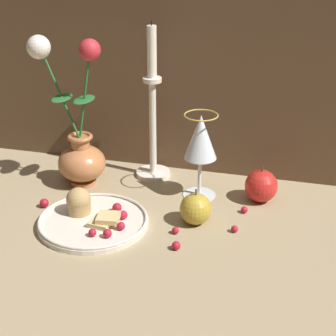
% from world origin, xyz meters
% --- Properties ---
extents(ground_plane, '(2.40, 2.40, 0.00)m').
position_xyz_m(ground_plane, '(0.00, 0.00, 0.00)').
color(ground_plane, '#9E8966').
rests_on(ground_plane, ground).
extents(vase, '(0.16, 0.11, 0.34)m').
position_xyz_m(vase, '(-0.17, 0.09, 0.10)').
color(vase, '#B77042').
rests_on(vase, ground_plane).
extents(plate_with_pastries, '(0.22, 0.22, 0.07)m').
position_xyz_m(plate_with_pastries, '(-0.08, -0.08, 0.01)').
color(plate_with_pastries, silver).
rests_on(plate_with_pastries, ground_plane).
extents(wine_glass, '(0.07, 0.07, 0.19)m').
position_xyz_m(wine_glass, '(0.11, 0.10, 0.13)').
color(wine_glass, silver).
rests_on(wine_glass, ground_plane).
extents(candlestick, '(0.08, 0.08, 0.36)m').
position_xyz_m(candlestick, '(-0.02, 0.17, 0.14)').
color(candlestick, silver).
rests_on(candlestick, ground_plane).
extents(apple_beside_vase, '(0.06, 0.06, 0.08)m').
position_xyz_m(apple_beside_vase, '(0.13, -0.02, 0.03)').
color(apple_beside_vase, '#B2932D').
rests_on(apple_beside_vase, ground_plane).
extents(apple_near_glass, '(0.07, 0.07, 0.08)m').
position_xyz_m(apple_near_glass, '(0.24, 0.11, 0.04)').
color(apple_near_glass, red).
rests_on(apple_near_glass, ground_plane).
extents(berry_near_plate, '(0.01, 0.01, 0.01)m').
position_xyz_m(berry_near_plate, '(0.22, 0.05, 0.01)').
color(berry_near_plate, '#AD192D').
rests_on(berry_near_plate, ground_plane).
extents(berry_front_center, '(0.02, 0.02, 0.02)m').
position_xyz_m(berry_front_center, '(0.11, -0.13, 0.01)').
color(berry_front_center, '#AD192D').
rests_on(berry_front_center, ground_plane).
extents(berry_by_glass_stem, '(0.02, 0.02, 0.02)m').
position_xyz_m(berry_by_glass_stem, '(-0.20, -0.04, 0.01)').
color(berry_by_glass_stem, '#AD192D').
rests_on(berry_by_glass_stem, ground_plane).
extents(berry_under_candlestick, '(0.01, 0.01, 0.01)m').
position_xyz_m(berry_under_candlestick, '(0.21, -0.04, 0.01)').
color(berry_under_candlestick, '#AD192D').
rests_on(berry_under_candlestick, ground_plane).
extents(berry_far_right, '(0.01, 0.01, 0.01)m').
position_xyz_m(berry_far_right, '(0.10, -0.07, 0.01)').
color(berry_far_right, '#AD192D').
rests_on(berry_far_right, ground_plane).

